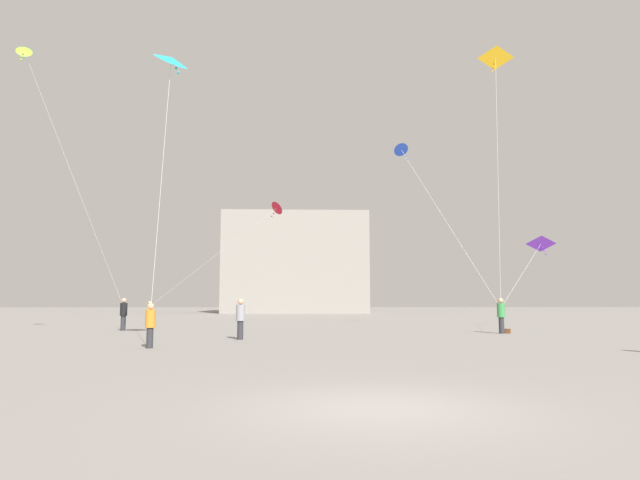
% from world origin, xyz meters
% --- Properties ---
extents(ground_plane, '(300.00, 300.00, 0.00)m').
position_xyz_m(ground_plane, '(0.00, 0.00, 0.00)').
color(ground_plane, gray).
extents(person_in_green, '(0.40, 0.40, 1.83)m').
position_xyz_m(person_in_green, '(9.43, 19.56, 1.00)').
color(person_in_green, '#2D2D33').
rests_on(person_in_green, ground_plane).
extents(person_in_orange, '(0.35, 0.35, 1.59)m').
position_xyz_m(person_in_orange, '(-6.46, 11.35, 0.87)').
color(person_in_orange, '#2D2D33').
rests_on(person_in_orange, ground_plane).
extents(person_in_black, '(0.40, 0.40, 1.84)m').
position_xyz_m(person_in_black, '(-11.05, 23.44, 1.01)').
color(person_in_black, '#2D2D33').
rests_on(person_in_black, ground_plane).
extents(person_in_yellow, '(0.37, 0.37, 1.69)m').
position_xyz_m(person_in_yellow, '(-11.73, 31.84, 0.93)').
color(person_in_yellow, '#2D2D33').
rests_on(person_in_yellow, ground_plane).
extents(person_in_grey, '(0.39, 0.39, 1.78)m').
position_xyz_m(person_in_grey, '(-3.67, 15.64, 0.97)').
color(person_in_grey, '#2D2D33').
rests_on(person_in_grey, ground_plane).
extents(kite_crimson_diamond, '(9.82, 3.81, 7.21)m').
position_xyz_m(kite_crimson_diamond, '(-2.59, 28.67, 7.97)').
color(kite_crimson_diamond, red).
extents(kite_amber_delta, '(1.66, 2.17, 14.84)m').
position_xyz_m(kite_amber_delta, '(10.29, 21.26, 15.41)').
color(kite_amber_delta, yellow).
extents(kite_lime_diamond, '(3.77, 6.69, 12.70)m').
position_xyz_m(kite_lime_diamond, '(-14.28, 17.43, 13.22)').
color(kite_lime_diamond, '#8CD12D').
extents(kite_violet_delta, '(5.40, 5.68, 4.31)m').
position_xyz_m(kite_violet_delta, '(14.06, 24.70, 5.18)').
color(kite_violet_delta, purple).
extents(kite_cyan_diamond, '(1.83, 1.83, 10.07)m').
position_xyz_m(kite_cyan_diamond, '(-6.11, 11.77, 10.89)').
color(kite_cyan_diamond, '#1EB2C6').
extents(kite_cobalt_diamond, '(4.78, 4.74, 10.00)m').
position_xyz_m(kite_cobalt_diamond, '(5.25, 23.78, 10.77)').
color(kite_cobalt_diamond, blue).
extents(building_left_hall, '(20.60, 16.56, 14.25)m').
position_xyz_m(building_left_hall, '(-1.00, 74.33, 7.12)').
color(building_left_hall, gray).
rests_on(building_left_hall, ground_plane).
extents(handbag_beside_flyer, '(0.33, 0.32, 0.24)m').
position_xyz_m(handbag_beside_flyer, '(9.78, 19.66, 0.12)').
color(handbag_beside_flyer, brown).
rests_on(handbag_beside_flyer, ground_plane).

